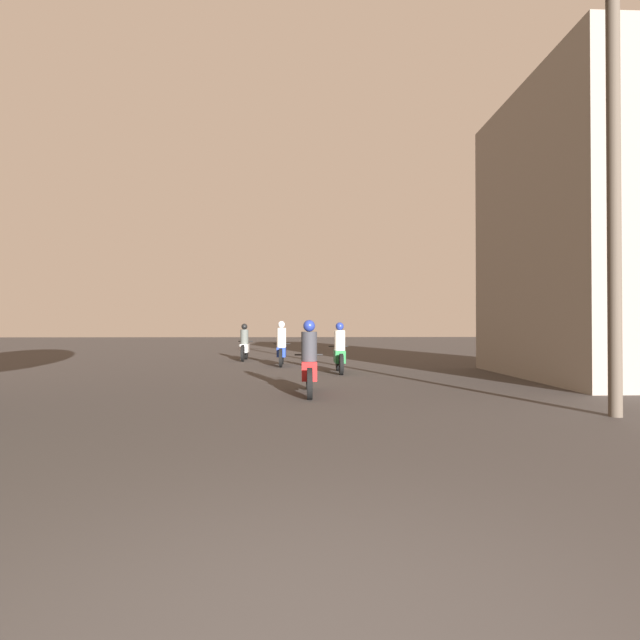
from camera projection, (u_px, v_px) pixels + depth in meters
name	position (u px, v px, depth m)	size (l,w,h in m)	color
motorcycle_red	(309.00, 364.00, 10.15)	(0.60, 2.06, 1.52)	black
motorcycle_green	(340.00, 353.00, 14.81)	(0.60, 1.91, 1.50)	black
motorcycle_blue	(281.00, 348.00, 17.43)	(0.60, 1.98, 1.56)	black
motorcycle_white	(245.00, 346.00, 20.11)	(0.60, 1.93, 1.49)	black
building_right_near	(595.00, 233.00, 13.39)	(4.16, 6.60, 7.79)	gray
utility_pole_near	(614.00, 177.00, 7.69)	(1.60, 0.20, 7.06)	#4C4238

